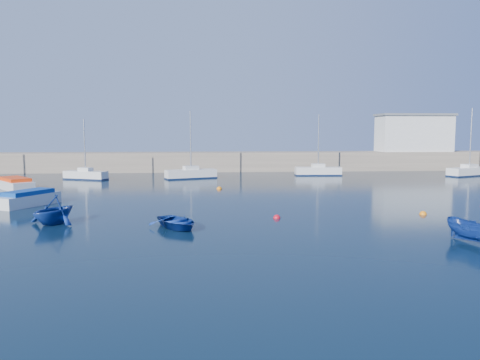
{
  "coord_description": "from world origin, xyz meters",
  "views": [
    {
      "loc": [
        0.03,
        -18.22,
        5.31
      ],
      "look_at": [
        2.99,
        17.92,
        1.6
      ],
      "focal_mm": 35.0,
      "sensor_mm": 36.0,
      "label": 1
    }
  ],
  "objects": [
    {
      "name": "back_wall",
      "position": [
        0.0,
        46.0,
        1.3
      ],
      "size": [
        96.0,
        4.5,
        2.6
      ],
      "primitive_type": "cube",
      "color": "gray",
      "rests_on": "ground"
    },
    {
      "name": "dinghy_center",
      "position": [
        -1.36,
        7.53,
        0.35
      ],
      "size": [
        3.8,
        4.16,
        0.7
      ],
      "primitive_type": "imported",
      "rotation": [
        0.0,
        0.0,
        0.52
      ],
      "color": "navy",
      "rests_on": "ground"
    },
    {
      "name": "buoy_2",
      "position": [
        14.3,
        10.59,
        0.0
      ],
      "size": [
        0.47,
        0.47,
        0.47
      ],
      "primitive_type": "sphere",
      "color": "orange",
      "rests_on": "ground"
    },
    {
      "name": "buoy_1",
      "position": [
        4.64,
        10.09,
        0.0
      ],
      "size": [
        0.46,
        0.46,
        0.46
      ],
      "primitive_type": "sphere",
      "color": "red",
      "rests_on": "ground"
    },
    {
      "name": "sailboat_8",
      "position": [
        32.66,
        36.26,
        0.57
      ],
      "size": [
        6.45,
        4.1,
        8.22
      ],
      "rotation": [
        0.0,
        0.0,
        1.98
      ],
      "color": "silver",
      "rests_on": "ground"
    },
    {
      "name": "harbor_office",
      "position": [
        30.0,
        46.0,
        5.1
      ],
      "size": [
        10.0,
        4.0,
        5.0
      ],
      "primitive_type": "cube",
      "color": "silver",
      "rests_on": "back_wall"
    },
    {
      "name": "sailboat_7",
      "position": [
        14.36,
        38.37,
        0.58
      ],
      "size": [
        5.69,
        1.86,
        7.49
      ],
      "rotation": [
        0.0,
        0.0,
        1.52
      ],
      "color": "silver",
      "rests_on": "ground"
    },
    {
      "name": "buoy_3",
      "position": [
        1.65,
        25.25,
        0.0
      ],
      "size": [
        0.5,
        0.5,
        0.5
      ],
      "primitive_type": "sphere",
      "color": "orange",
      "rests_on": "ground"
    },
    {
      "name": "sailboat_6",
      "position": [
        -1.23,
        35.66,
        0.58
      ],
      "size": [
        6.04,
        3.56,
        7.75
      ],
      "rotation": [
        0.0,
        0.0,
        1.93
      ],
      "color": "silver",
      "rests_on": "ground"
    },
    {
      "name": "sailboat_5",
      "position": [
        -13.03,
        35.4,
        0.54
      ],
      "size": [
        5.2,
        3.26,
        6.77
      ],
      "rotation": [
        0.0,
        0.0,
        1.17
      ],
      "color": "silver",
      "rests_on": "ground"
    },
    {
      "name": "dinghy_right",
      "position": [
        13.04,
        2.83,
        0.58
      ],
      "size": [
        2.11,
        3.23,
        1.17
      ],
      "primitive_type": "imported",
      "rotation": [
        0.0,
        0.0,
        0.35
      ],
      "color": "navy",
      "rests_on": "ground"
    },
    {
      "name": "ground",
      "position": [
        0.0,
        0.0,
        0.0
      ],
      "size": [
        220.0,
        220.0,
        0.0
      ],
      "primitive_type": "plane",
      "color": "black",
      "rests_on": "ground"
    },
    {
      "name": "motorboat_1",
      "position": [
        -12.52,
        16.45,
        0.53
      ],
      "size": [
        3.68,
        4.85,
        1.14
      ],
      "rotation": [
        0.0,
        0.0,
        -0.51
      ],
      "color": "silver",
      "rests_on": "ground"
    },
    {
      "name": "motorboat_2",
      "position": [
        -17.41,
        26.71,
        0.52
      ],
      "size": [
        4.83,
        5.46,
        1.12
      ],
      "rotation": [
        0.0,
        0.0,
        0.66
      ],
      "color": "silver",
      "rests_on": "ground"
    },
    {
      "name": "dinghy_left",
      "position": [
        -8.55,
        9.29,
        0.84
      ],
      "size": [
        3.84,
        4.05,
        1.68
      ],
      "primitive_type": "imported",
      "rotation": [
        0.0,
        0.0,
        -0.43
      ],
      "color": "navy",
      "rests_on": "ground"
    }
  ]
}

